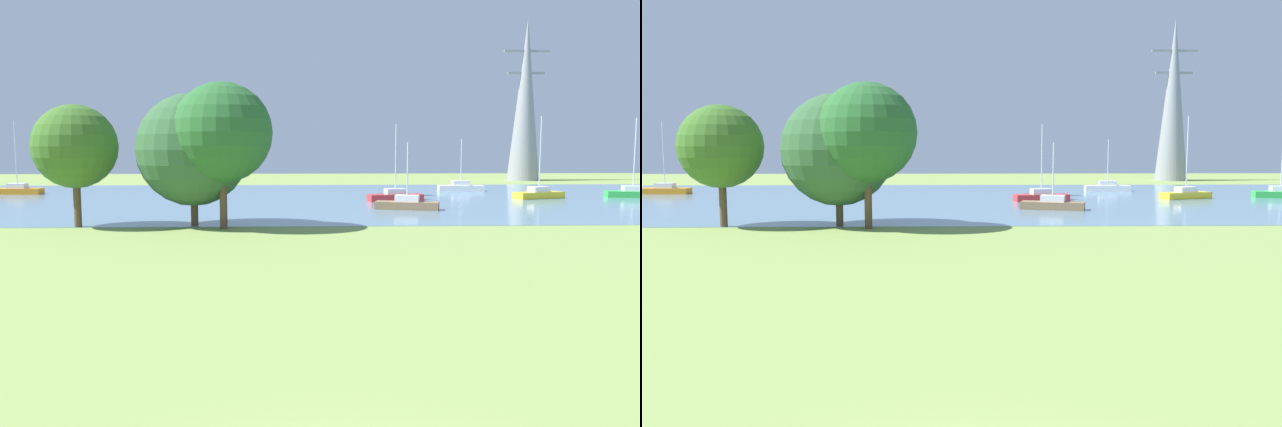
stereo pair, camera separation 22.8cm
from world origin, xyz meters
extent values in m
plane|color=#7F994C|center=(0.00, 22.00, 0.00)|extent=(160.00, 160.00, 0.00)
cube|color=#6288A0|center=(0.00, 50.00, 0.01)|extent=(140.00, 40.00, 0.02)
cube|color=red|center=(7.84, 47.14, 0.32)|extent=(4.98, 2.28, 0.60)
cube|color=white|center=(7.84, 47.14, 0.87)|extent=(1.96, 1.38, 0.50)
cylinder|color=silver|center=(7.84, 47.14, 3.69)|extent=(0.10, 0.10, 6.13)
cube|color=white|center=(16.80, 59.05, 0.32)|extent=(4.89, 1.83, 0.60)
cube|color=white|center=(16.80, 59.05, 0.87)|extent=(1.87, 1.22, 0.50)
cylinder|color=silver|center=(16.80, 59.05, 3.10)|extent=(0.10, 0.10, 4.96)
cube|color=green|center=(30.89, 50.22, 0.32)|extent=(5.00, 2.39, 0.60)
cube|color=white|center=(30.89, 50.22, 0.87)|extent=(1.98, 1.42, 0.50)
cylinder|color=silver|center=(30.89, 50.22, 4.06)|extent=(0.10, 0.10, 6.87)
cube|color=yellow|center=(21.54, 49.31, 0.32)|extent=(5.03, 2.97, 0.60)
cube|color=white|center=(21.54, 49.31, 0.87)|extent=(2.06, 1.62, 0.50)
cylinder|color=silver|center=(21.54, 49.31, 4.10)|extent=(0.10, 0.10, 6.96)
cube|color=brown|center=(7.59, 39.82, 0.32)|extent=(5.03, 2.81, 0.60)
cube|color=white|center=(7.59, 39.82, 0.87)|extent=(2.04, 1.57, 0.50)
cylinder|color=silver|center=(7.59, 39.82, 2.88)|extent=(0.10, 0.10, 4.52)
cube|color=orange|center=(-29.00, 56.29, 0.32)|extent=(4.83, 1.59, 0.60)
cube|color=white|center=(-29.00, 56.29, 0.87)|extent=(1.82, 1.13, 0.50)
cylinder|color=silver|center=(-29.00, 56.29, 3.98)|extent=(0.10, 0.10, 6.72)
cylinder|color=brown|center=(-14.02, 30.35, 1.55)|extent=(0.44, 0.44, 3.09)
sphere|color=#3A6825|center=(-14.02, 30.35, 4.84)|extent=(4.98, 4.98, 4.98)
cylinder|color=brown|center=(-7.09, 30.71, 1.13)|extent=(0.44, 0.44, 2.26)
sphere|color=#335E35|center=(-7.09, 30.71, 4.64)|extent=(6.81, 6.81, 6.81)
cylinder|color=brown|center=(-5.16, 29.26, 1.79)|extent=(0.44, 0.44, 3.59)
sphere|color=#29612C|center=(-5.16, 29.26, 5.64)|extent=(5.87, 5.87, 5.87)
cone|color=gray|center=(31.15, 79.83, 11.21)|extent=(4.40, 4.40, 22.43)
cube|color=gray|center=(31.15, 79.83, 17.94)|extent=(6.40, 0.30, 0.30)
cube|color=gray|center=(31.15, 79.83, 14.94)|extent=(5.20, 0.30, 0.30)
camera|label=1|loc=(-0.81, -7.37, 4.88)|focal=34.99mm
camera|label=2|loc=(-0.58, -7.37, 4.88)|focal=34.99mm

